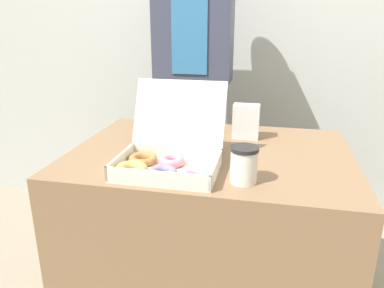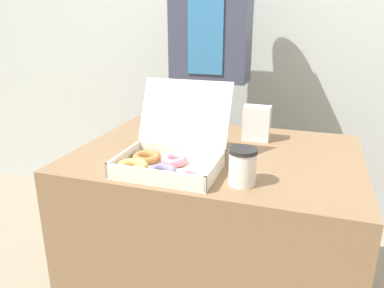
% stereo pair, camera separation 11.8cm
% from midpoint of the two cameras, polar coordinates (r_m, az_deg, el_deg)
% --- Properties ---
extents(wall_back, '(10.00, 0.05, 2.60)m').
position_cam_midpoint_polar(wall_back, '(2.31, 12.21, 19.59)').
color(wall_back, '#B2B7B2').
rests_on(wall_back, ground_plane).
extents(table, '(1.06, 0.77, 0.77)m').
position_cam_midpoint_polar(table, '(1.61, 5.69, -14.11)').
color(table, brown).
rests_on(table, ground_plane).
extents(donut_box, '(0.34, 0.35, 0.27)m').
position_cam_midpoint_polar(donut_box, '(1.25, -1.33, -2.09)').
color(donut_box, silver).
rests_on(donut_box, table).
extents(coffee_cup, '(0.09, 0.09, 0.12)m').
position_cam_midpoint_polar(coffee_cup, '(1.15, 10.64, -3.45)').
color(coffee_cup, silver).
rests_on(coffee_cup, table).
extents(napkin_holder, '(0.11, 0.06, 0.14)m').
position_cam_midpoint_polar(napkin_holder, '(1.58, 11.95, 3.09)').
color(napkin_holder, silver).
rests_on(napkin_holder, table).
extents(person_customer, '(0.39, 0.22, 1.75)m').
position_cam_midpoint_polar(person_customer, '(1.95, 4.53, 10.35)').
color(person_customer, '#665B51').
rests_on(person_customer, ground_plane).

